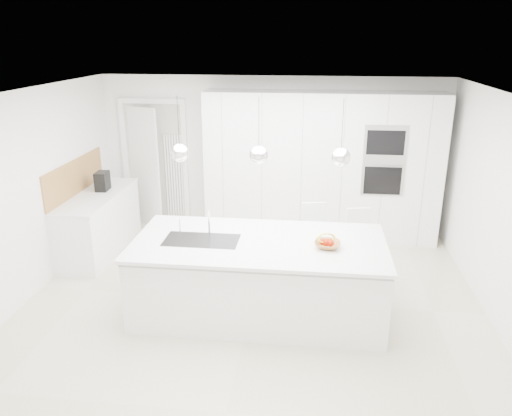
# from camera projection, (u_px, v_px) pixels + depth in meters

# --- Properties ---
(floor) EXTENTS (5.50, 5.50, 0.00)m
(floor) POSITION_uv_depth(u_px,v_px,m) (253.00, 300.00, 6.14)
(floor) COLOR beige
(floor) RESTS_ON ground
(wall_back) EXTENTS (5.50, 0.00, 5.50)m
(wall_back) POSITION_uv_depth(u_px,v_px,m) (272.00, 155.00, 8.08)
(wall_back) COLOR white
(wall_back) RESTS_ON ground
(wall_left) EXTENTS (0.00, 5.00, 5.00)m
(wall_left) POSITION_uv_depth(u_px,v_px,m) (28.00, 196.00, 6.03)
(wall_left) COLOR white
(wall_left) RESTS_ON ground
(ceiling) EXTENTS (5.50, 5.50, 0.00)m
(ceiling) POSITION_uv_depth(u_px,v_px,m) (253.00, 93.00, 5.32)
(ceiling) COLOR white
(ceiling) RESTS_ON wall_back
(tall_cabinets) EXTENTS (3.60, 0.60, 2.30)m
(tall_cabinets) POSITION_uv_depth(u_px,v_px,m) (321.00, 167.00, 7.74)
(tall_cabinets) COLOR white
(tall_cabinets) RESTS_ON floor
(oven_stack) EXTENTS (0.62, 0.04, 1.05)m
(oven_stack) POSITION_uv_depth(u_px,v_px,m) (384.00, 161.00, 7.28)
(oven_stack) COLOR #A5A5A8
(oven_stack) RESTS_ON tall_cabinets
(doorway_frame) EXTENTS (1.11, 0.08, 2.13)m
(doorway_frame) POSITION_uv_depth(u_px,v_px,m) (155.00, 165.00, 8.34)
(doorway_frame) COLOR white
(doorway_frame) RESTS_ON floor
(hallway_door) EXTENTS (0.76, 0.38, 2.00)m
(hallway_door) POSITION_uv_depth(u_px,v_px,m) (140.00, 167.00, 8.32)
(hallway_door) COLOR white
(hallway_door) RESTS_ON floor
(radiator) EXTENTS (0.32, 0.04, 1.40)m
(radiator) POSITION_uv_depth(u_px,v_px,m) (175.00, 176.00, 8.35)
(radiator) COLOR white
(radiator) RESTS_ON floor
(left_base_cabinets) EXTENTS (0.60, 1.80, 0.86)m
(left_base_cabinets) POSITION_uv_depth(u_px,v_px,m) (99.00, 225.00, 7.40)
(left_base_cabinets) COLOR white
(left_base_cabinets) RESTS_ON floor
(left_worktop) EXTENTS (0.62, 1.82, 0.04)m
(left_worktop) POSITION_uv_depth(u_px,v_px,m) (96.00, 196.00, 7.25)
(left_worktop) COLOR white
(left_worktop) RESTS_ON left_base_cabinets
(oak_backsplash) EXTENTS (0.02, 1.80, 0.50)m
(oak_backsplash) POSITION_uv_depth(u_px,v_px,m) (75.00, 177.00, 7.19)
(oak_backsplash) COLOR #AC783C
(oak_backsplash) RESTS_ON wall_left
(island_base) EXTENTS (2.80, 1.20, 0.86)m
(island_base) POSITION_uv_depth(u_px,v_px,m) (259.00, 281.00, 5.71)
(island_base) COLOR white
(island_base) RESTS_ON floor
(island_worktop) EXTENTS (2.84, 1.40, 0.04)m
(island_worktop) POSITION_uv_depth(u_px,v_px,m) (259.00, 243.00, 5.61)
(island_worktop) COLOR white
(island_worktop) RESTS_ON island_base
(island_sink) EXTENTS (0.84, 0.44, 0.18)m
(island_sink) POSITION_uv_depth(u_px,v_px,m) (202.00, 247.00, 5.65)
(island_sink) COLOR #3F3F42
(island_sink) RESTS_ON island_worktop
(island_tap) EXTENTS (0.02, 0.02, 0.30)m
(island_tap) POSITION_uv_depth(u_px,v_px,m) (209.00, 222.00, 5.76)
(island_tap) COLOR white
(island_tap) RESTS_ON island_worktop
(pendant_left) EXTENTS (0.20, 0.20, 0.20)m
(pendant_left) POSITION_uv_depth(u_px,v_px,m) (180.00, 153.00, 5.32)
(pendant_left) COLOR white
(pendant_left) RESTS_ON ceiling
(pendant_mid) EXTENTS (0.20, 0.20, 0.20)m
(pendant_mid) POSITION_uv_depth(u_px,v_px,m) (259.00, 155.00, 5.23)
(pendant_mid) COLOR white
(pendant_mid) RESTS_ON ceiling
(pendant_right) EXTENTS (0.20, 0.20, 0.20)m
(pendant_right) POSITION_uv_depth(u_px,v_px,m) (341.00, 157.00, 5.13)
(pendant_right) COLOR white
(pendant_right) RESTS_ON ceiling
(fruit_bowl) EXTENTS (0.31, 0.31, 0.07)m
(fruit_bowl) POSITION_uv_depth(u_px,v_px,m) (327.00, 245.00, 5.42)
(fruit_bowl) COLOR #AC783C
(fruit_bowl) RESTS_ON island_worktop
(espresso_machine) EXTENTS (0.19, 0.27, 0.28)m
(espresso_machine) POSITION_uv_depth(u_px,v_px,m) (102.00, 181.00, 7.40)
(espresso_machine) COLOR black
(espresso_machine) RESTS_ON left_worktop
(bar_stool_left) EXTENTS (0.43, 0.53, 1.02)m
(bar_stool_left) POSITION_uv_depth(u_px,v_px,m) (313.00, 243.00, 6.54)
(bar_stool_left) COLOR white
(bar_stool_left) RESTS_ON floor
(bar_stool_right) EXTENTS (0.41, 0.50, 0.98)m
(bar_stool_right) POSITION_uv_depth(u_px,v_px,m) (357.00, 247.00, 6.46)
(bar_stool_right) COLOR white
(bar_stool_right) RESTS_ON floor
(apple_a) EXTENTS (0.09, 0.09, 0.09)m
(apple_a) POSITION_uv_depth(u_px,v_px,m) (329.00, 242.00, 5.38)
(apple_a) COLOR #A21A02
(apple_a) RESTS_ON fruit_bowl
(apple_b) EXTENTS (0.07, 0.07, 0.07)m
(apple_b) POSITION_uv_depth(u_px,v_px,m) (323.00, 242.00, 5.41)
(apple_b) COLOR #A21A02
(apple_b) RESTS_ON fruit_bowl
(apple_c) EXTENTS (0.09, 0.09, 0.09)m
(apple_c) POSITION_uv_depth(u_px,v_px,m) (326.00, 242.00, 5.38)
(apple_c) COLOR #A21A02
(apple_c) RESTS_ON fruit_bowl
(apple_extra_3) EXTENTS (0.08, 0.08, 0.08)m
(apple_extra_3) POSITION_uv_depth(u_px,v_px,m) (331.00, 243.00, 5.37)
(apple_extra_3) COLOR #A21A02
(apple_extra_3) RESTS_ON fruit_bowl
(banana_bunch) EXTENTS (0.24, 0.17, 0.22)m
(banana_bunch) POSITION_uv_depth(u_px,v_px,m) (326.00, 238.00, 5.38)
(banana_bunch) COLOR yellow
(banana_bunch) RESTS_ON fruit_bowl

